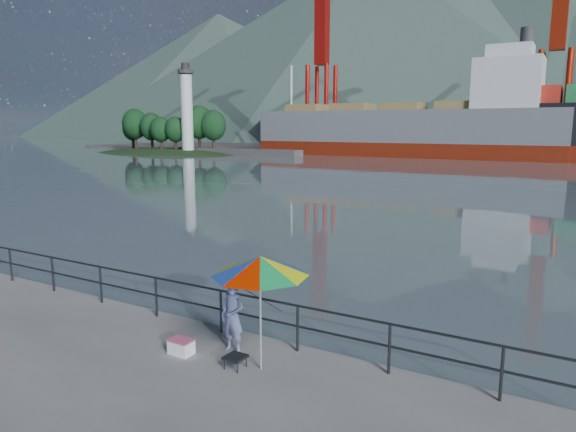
{
  "coord_description": "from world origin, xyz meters",
  "views": [
    {
      "loc": [
        9.89,
        -7.22,
        4.71
      ],
      "look_at": [
        2.3,
        6.0,
        2.0
      ],
      "focal_mm": 32.0,
      "sensor_mm": 36.0,
      "label": 1
    }
  ],
  "objects_px": {
    "beach_umbrella": "(260,266)",
    "cooler_bag": "(181,347)",
    "bulk_carrier": "(413,128)",
    "fisherman": "(233,316)"
  },
  "relations": [
    {
      "from": "bulk_carrier",
      "to": "beach_umbrella",
      "type": "bearing_deg",
      "value": -75.8
    },
    {
      "from": "beach_umbrella",
      "to": "bulk_carrier",
      "type": "xyz_separation_m",
      "value": [
        -18.47,
        73.02,
        2.09
      ]
    },
    {
      "from": "fisherman",
      "to": "beach_umbrella",
      "type": "xyz_separation_m",
      "value": [
        0.94,
        -0.38,
        1.31
      ]
    },
    {
      "from": "beach_umbrella",
      "to": "cooler_bag",
      "type": "xyz_separation_m",
      "value": [
        -1.82,
        -0.24,
        -1.95
      ]
    },
    {
      "from": "beach_umbrella",
      "to": "fisherman",
      "type": "bearing_deg",
      "value": 158.12
    },
    {
      "from": "fisherman",
      "to": "cooler_bag",
      "type": "height_order",
      "value": "fisherman"
    },
    {
      "from": "beach_umbrella",
      "to": "bulk_carrier",
      "type": "distance_m",
      "value": 75.34
    },
    {
      "from": "beach_umbrella",
      "to": "cooler_bag",
      "type": "bearing_deg",
      "value": -172.41
    },
    {
      "from": "cooler_bag",
      "to": "beach_umbrella",
      "type": "bearing_deg",
      "value": 8.73
    },
    {
      "from": "cooler_bag",
      "to": "bulk_carrier",
      "type": "bearing_deg",
      "value": 103.94
    }
  ]
}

